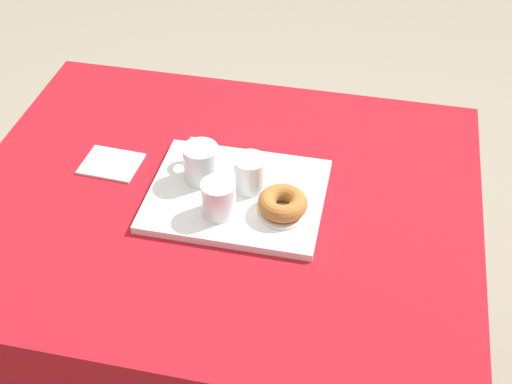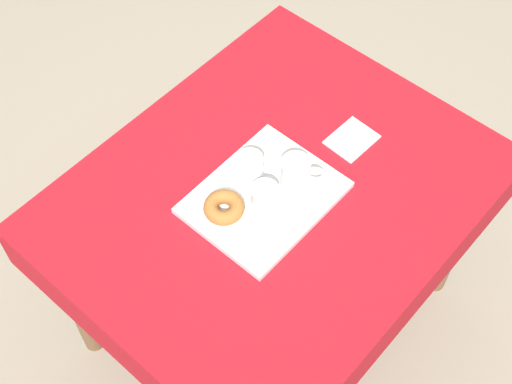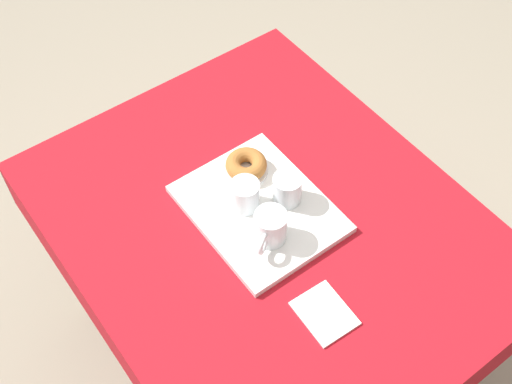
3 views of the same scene
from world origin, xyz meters
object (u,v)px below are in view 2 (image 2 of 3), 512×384
at_px(water_glass_near, 265,199).
at_px(water_glass_far, 250,169).
at_px(sugar_donut_left, 224,207).
at_px(donut_plate_left, 224,212).
at_px(paper_napkin, 352,140).
at_px(tea_mug_left, 296,173).
at_px(dining_table, 273,212).
at_px(serving_tray, 265,198).

xyz_separation_m(water_glass_near, water_glass_far, (0.05, 0.09, -0.00)).
distance_m(water_glass_near, sugar_donut_left, 0.11).
bearing_deg(donut_plate_left, paper_napkin, -12.39).
distance_m(tea_mug_left, donut_plate_left, 0.22).
relative_size(dining_table, serving_tray, 2.99).
relative_size(serving_tray, sugar_donut_left, 3.60).
relative_size(tea_mug_left, donut_plate_left, 0.98).
height_order(water_glass_far, donut_plate_left, water_glass_far).
relative_size(serving_tray, water_glass_far, 4.84).
xyz_separation_m(tea_mug_left, sugar_donut_left, (-0.20, 0.07, -0.01)).
height_order(tea_mug_left, paper_napkin, tea_mug_left).
bearing_deg(sugar_donut_left, tea_mug_left, -20.62).
height_order(tea_mug_left, donut_plate_left, tea_mug_left).
distance_m(serving_tray, water_glass_near, 0.06).
xyz_separation_m(water_glass_far, paper_napkin, (0.29, -0.12, -0.05)).
bearing_deg(serving_tray, donut_plate_left, 157.83).
bearing_deg(water_glass_far, water_glass_near, -116.64).
height_order(water_glass_far, paper_napkin, water_glass_far).
distance_m(dining_table, donut_plate_left, 0.20).
xyz_separation_m(dining_table, paper_napkin, (0.28, -0.05, 0.11)).
distance_m(tea_mug_left, paper_napkin, 0.23).
bearing_deg(serving_tray, water_glass_far, 73.43).
xyz_separation_m(tea_mug_left, water_glass_near, (-0.11, 0.01, -0.00)).
distance_m(tea_mug_left, water_glass_far, 0.12).
xyz_separation_m(dining_table, sugar_donut_left, (-0.15, 0.04, 0.15)).
bearing_deg(tea_mug_left, serving_tray, 161.33).
distance_m(dining_table, paper_napkin, 0.30).
relative_size(water_glass_near, sugar_donut_left, 0.74).
bearing_deg(donut_plate_left, dining_table, -15.44).
xyz_separation_m(water_glass_near, sugar_donut_left, (-0.08, 0.07, -0.01)).
relative_size(tea_mug_left, sugar_donut_left, 1.03).
distance_m(serving_tray, water_glass_far, 0.09).
bearing_deg(paper_napkin, tea_mug_left, 175.30).
height_order(tea_mug_left, water_glass_far, tea_mug_left).
bearing_deg(serving_tray, tea_mug_left, -18.67).
relative_size(serving_tray, donut_plate_left, 3.41).
bearing_deg(water_glass_near, paper_napkin, -4.77).
relative_size(dining_table, sugar_donut_left, 10.77).
bearing_deg(water_glass_near, serving_tray, 38.91).
distance_m(serving_tray, paper_napkin, 0.32).
distance_m(sugar_donut_left, paper_napkin, 0.44).
distance_m(dining_table, tea_mug_left, 0.18).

